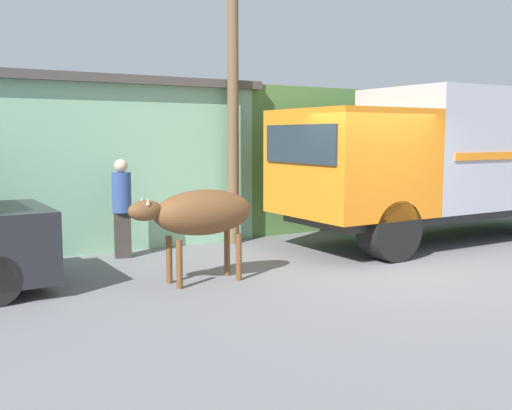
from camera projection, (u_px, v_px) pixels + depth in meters
ground_plane at (391, 270)px, 9.57m from camera, size 60.00×60.00×0.00m
hillside_embankment at (208, 157)px, 14.90m from camera, size 32.00×5.51×3.19m
building_backdrop at (116, 161)px, 12.05m from camera, size 5.27×2.70×3.22m
cargo_truck at (454, 156)px, 12.23m from camera, size 7.44×2.42×3.06m
brown_cow at (201, 214)px, 8.66m from camera, size 1.91×0.66×1.36m
pedestrian_on_hill at (122, 204)px, 10.44m from camera, size 0.40×0.40×1.73m
utility_pole at (233, 87)px, 11.59m from camera, size 0.90×0.22×5.90m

